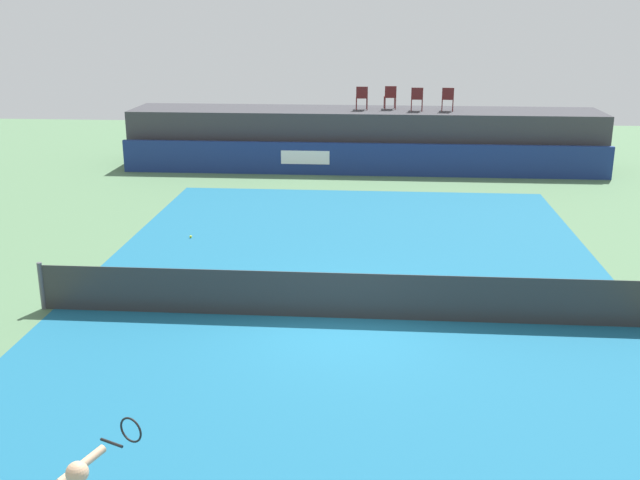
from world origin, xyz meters
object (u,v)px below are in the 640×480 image
at_px(spectator_chair_left, 390,96).
at_px(net_post_near, 42,286).
at_px(spectator_chair_far_left, 362,97).
at_px(spectator_chair_right, 448,98).
at_px(tennis_ball, 191,237).
at_px(spectator_chair_center, 417,98).

height_order(spectator_chair_left, net_post_near, spectator_chair_left).
bearing_deg(spectator_chair_far_left, spectator_chair_right, -3.30).
bearing_deg(spectator_chair_far_left, tennis_ball, -113.15).
relative_size(spectator_chair_left, net_post_near, 0.89).
distance_m(spectator_chair_center, spectator_chair_right, 1.16).
xyz_separation_m(spectator_chair_left, spectator_chair_center, (1.00, -0.50, 0.00)).
bearing_deg(spectator_chair_far_left, net_post_near, -111.83).
bearing_deg(tennis_ball, spectator_chair_far_left, 66.85).
relative_size(spectator_chair_left, spectator_chair_right, 1.00).
relative_size(spectator_chair_right, tennis_ball, 13.06).
relative_size(spectator_chair_left, spectator_chair_center, 1.00).
relative_size(spectator_chair_center, spectator_chair_right, 1.00).
xyz_separation_m(spectator_chair_far_left, spectator_chair_left, (1.09, 0.28, 0.00)).
xyz_separation_m(spectator_chair_center, net_post_near, (-8.19, -15.00, -2.19)).
xyz_separation_m(spectator_chair_right, tennis_ball, (-7.55, -9.89, -2.66)).
bearing_deg(spectator_chair_center, spectator_chair_right, 1.62).
relative_size(spectator_chair_left, tennis_ball, 13.06).
distance_m(spectator_chair_far_left, spectator_chair_left, 1.12).
xyz_separation_m(spectator_chair_right, net_post_near, (-9.34, -15.04, -2.19)).
xyz_separation_m(spectator_chair_center, spectator_chair_right, (1.16, 0.03, 0.00)).
height_order(spectator_chair_far_left, spectator_chair_center, same).
distance_m(spectator_chair_center, net_post_near, 17.23).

